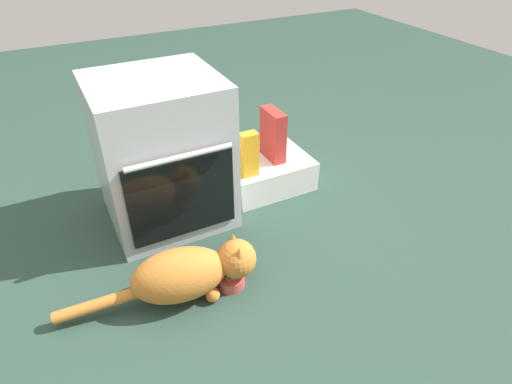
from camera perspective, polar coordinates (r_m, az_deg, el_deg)
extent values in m
plane|color=#284238|center=(2.00, -7.51, -9.43)|extent=(8.00, 8.00, 0.00)
cube|color=#B7BABF|center=(2.11, -12.24, 5.14)|extent=(0.58, 0.53, 0.73)
cube|color=black|center=(1.93, -9.56, -0.71)|extent=(0.49, 0.01, 0.40)
cylinder|color=silver|center=(1.79, -9.93, 4.58)|extent=(0.46, 0.02, 0.02)
cube|color=white|center=(2.46, 1.13, 2.88)|extent=(0.47, 0.40, 0.17)
cylinder|color=#C64C47|center=(1.88, -3.40, -11.59)|extent=(0.12, 0.12, 0.05)
sphere|color=brown|center=(1.86, -3.42, -11.22)|extent=(0.07, 0.07, 0.07)
ellipsoid|color=#C6752D|center=(1.78, -10.13, -10.77)|extent=(0.42, 0.28, 0.22)
sphere|color=#C6752D|center=(1.80, -2.60, -8.81)|extent=(0.16, 0.16, 0.16)
cone|color=#C6752D|center=(1.79, -3.06, -6.42)|extent=(0.06, 0.06, 0.07)
cone|color=#C6752D|center=(1.73, -2.22, -8.30)|extent=(0.06, 0.06, 0.07)
cylinder|color=#C6752D|center=(1.83, -20.31, -13.85)|extent=(0.34, 0.10, 0.08)
sphere|color=#C6752D|center=(1.90, -6.66, -10.81)|extent=(0.06, 0.06, 0.06)
sphere|color=#C6752D|center=(1.82, -5.77, -13.40)|extent=(0.06, 0.06, 0.06)
cylinder|color=green|center=(2.40, -3.85, 6.03)|extent=(0.07, 0.07, 0.12)
cube|color=#B72D28|center=(2.35, 2.27, 7.59)|extent=(0.07, 0.18, 0.28)
cube|color=orange|center=(2.20, -0.96, 4.98)|extent=(0.09, 0.06, 0.24)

